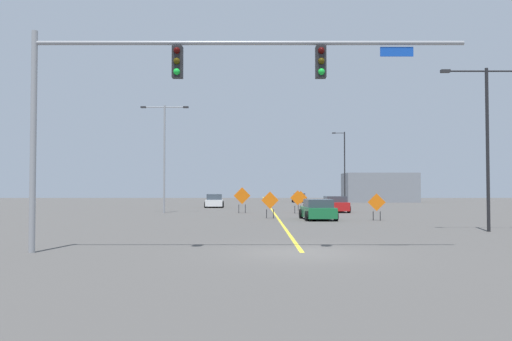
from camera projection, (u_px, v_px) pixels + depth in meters
The scene contains 16 objects.
ground at pixel (300, 253), 16.83m from camera, with size 174.00×174.00×0.00m, color #4C4947.
road_centre_stripe at pixel (265, 204), 65.13m from camera, with size 0.16×96.67×0.01m.
traffic_signal_assembly at pixel (176, 82), 16.98m from camera, with size 14.33×0.44×7.33m.
street_lamp_far_right at pixel (162, 149), 43.04m from camera, with size 4.01×0.24×9.02m.
street_lamp_mid_left at pixel (341, 165), 67.74m from camera, with size 1.70×0.24×9.45m.
street_lamp_mid_right at pixel (484, 133), 25.03m from camera, with size 4.46×0.24×7.95m.
construction_sign_left_shoulder at pixel (298, 198), 47.23m from camera, with size 1.18×0.21×1.81m.
construction_sign_right_lane at pixel (267, 202), 35.47m from camera, with size 1.21×0.20×1.85m.
construction_sign_median_far at pixel (374, 204), 33.19m from camera, with size 1.13×0.26×1.75m.
construction_sign_median_near at pixel (295, 199), 42.06m from camera, with size 1.21×0.26×1.90m.
construction_sign_right_shoulder at pixel (240, 197), 42.68m from camera, with size 1.39×0.33×2.15m.
car_white_passing at pixel (212, 201), 54.87m from camera, with size 2.15×3.88×1.42m.
car_red_approaching at pixel (332, 205), 44.40m from camera, with size 2.22×3.89×1.38m.
car_green_distant at pixel (315, 210), 33.99m from camera, with size 2.24×4.05×1.36m.
car_silver_mid at pixel (297, 198), 73.78m from camera, with size 2.14×3.92×1.28m.
roadside_building_east at pixel (377, 188), 74.58m from camera, with size 10.10×6.06×4.19m.
Camera 1 is at (-1.51, -16.90, 2.14)m, focal length 36.13 mm.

